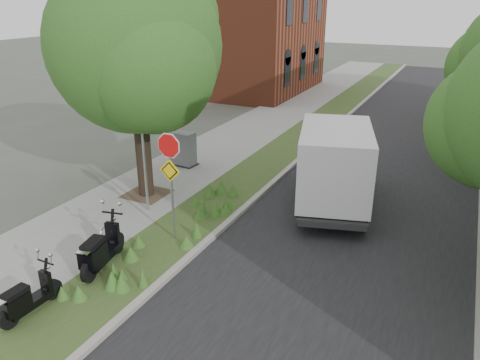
% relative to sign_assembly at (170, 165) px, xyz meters
% --- Properties ---
extents(ground, '(120.00, 120.00, 0.00)m').
position_rel_sign_assembly_xyz_m(ground, '(1.40, -0.58, -2.33)').
color(ground, '#4C5147').
rests_on(ground, ground).
extents(sidewalk_near, '(3.50, 60.00, 0.12)m').
position_rel_sign_assembly_xyz_m(sidewalk_near, '(-2.85, 9.42, -2.27)').
color(sidewalk_near, gray).
rests_on(sidewalk_near, ground).
extents(verge, '(2.00, 60.00, 0.12)m').
position_rel_sign_assembly_xyz_m(verge, '(-0.10, 9.42, -2.27)').
color(verge, '#2E471E').
rests_on(verge, ground).
extents(kerb_near, '(0.20, 60.00, 0.13)m').
position_rel_sign_assembly_xyz_m(kerb_near, '(0.90, 9.42, -2.26)').
color(kerb_near, '#9E9991').
rests_on(kerb_near, ground).
extents(road, '(7.00, 60.00, 0.01)m').
position_rel_sign_assembly_xyz_m(road, '(4.40, 9.42, -2.32)').
color(road, black).
rests_on(road, ground).
extents(street_tree_main, '(6.21, 5.54, 7.66)m').
position_rel_sign_assembly_xyz_m(street_tree_main, '(-2.68, 2.28, 2.48)').
color(street_tree_main, black).
rests_on(street_tree_main, ground).
extents(bare_post, '(0.08, 0.08, 4.00)m').
position_rel_sign_assembly_xyz_m(bare_post, '(-1.80, 1.22, -0.21)').
color(bare_post, '#A5A8AD').
rests_on(bare_post, ground).
extents(bike_hoop, '(0.06, 0.78, 0.77)m').
position_rel_sign_assembly_xyz_m(bike_hoop, '(-1.30, -1.18, -1.83)').
color(bike_hoop, '#A5A8AD').
rests_on(bike_hoop, ground).
extents(sign_assembly, '(0.94, 0.08, 3.22)m').
position_rel_sign_assembly_xyz_m(sign_assembly, '(0.00, 0.00, 0.00)').
color(sign_assembly, '#A5A8AD').
rests_on(sign_assembly, ground).
extents(brick_building, '(9.40, 10.40, 8.30)m').
position_rel_sign_assembly_xyz_m(brick_building, '(-8.10, 21.42, 1.88)').
color(brick_building, brown).
rests_on(brick_building, ground).
extents(scooter_near, '(0.35, 1.61, 0.77)m').
position_rel_sign_assembly_xyz_m(scooter_near, '(-0.91, -4.35, -1.83)').
color(scooter_near, black).
rests_on(scooter_near, ground).
extents(scooter_far, '(0.67, 1.96, 0.94)m').
position_rel_sign_assembly_xyz_m(scooter_far, '(-0.72, -2.24, -1.75)').
color(scooter_far, black).
rests_on(scooter_far, ground).
extents(box_truck, '(3.34, 5.57, 2.37)m').
position_rel_sign_assembly_xyz_m(box_truck, '(3.34, 4.38, -0.78)').
color(box_truck, '#262628').
rests_on(box_truck, ground).
extents(utility_cabinet, '(1.07, 0.75, 1.36)m').
position_rel_sign_assembly_xyz_m(utility_cabinet, '(-3.04, 5.34, -1.56)').
color(utility_cabinet, '#262628').
rests_on(utility_cabinet, ground).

